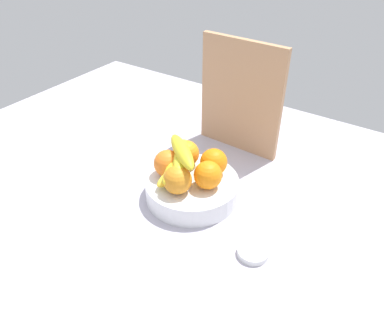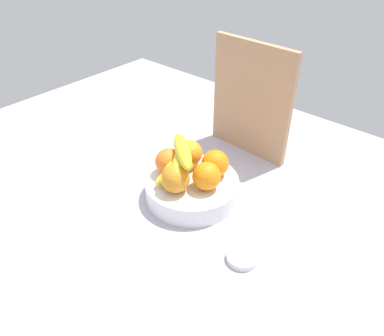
% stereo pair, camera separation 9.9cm
% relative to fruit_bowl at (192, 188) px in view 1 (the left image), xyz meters
% --- Properties ---
extents(ground_plane, '(1.80, 1.40, 0.03)m').
position_rel_fruit_bowl_xyz_m(ground_plane, '(-0.03, -0.02, -0.04)').
color(ground_plane, '#B2ADBE').
extents(fruit_bowl, '(0.26, 0.26, 0.06)m').
position_rel_fruit_bowl_xyz_m(fruit_bowl, '(0.00, 0.00, 0.00)').
color(fruit_bowl, white).
rests_on(fruit_bowl, ground_plane).
extents(orange_front_left, '(0.08, 0.08, 0.08)m').
position_rel_fruit_bowl_xyz_m(orange_front_left, '(0.05, -0.00, 0.07)').
color(orange_front_left, orange).
rests_on(orange_front_left, fruit_bowl).
extents(orange_front_right, '(0.08, 0.08, 0.08)m').
position_rel_fruit_bowl_xyz_m(orange_front_right, '(0.03, 0.06, 0.07)').
color(orange_front_right, orange).
rests_on(orange_front_right, fruit_bowl).
extents(orange_center, '(0.08, 0.08, 0.08)m').
position_rel_fruit_bowl_xyz_m(orange_center, '(-0.06, 0.05, 0.07)').
color(orange_center, orange).
rests_on(orange_center, fruit_bowl).
extents(orange_back_left, '(0.08, 0.08, 0.08)m').
position_rel_fruit_bowl_xyz_m(orange_back_left, '(-0.07, -0.02, 0.07)').
color(orange_back_left, orange).
rests_on(orange_back_left, fruit_bowl).
extents(orange_back_right, '(0.08, 0.08, 0.08)m').
position_rel_fruit_bowl_xyz_m(orange_back_right, '(-0.00, -0.06, 0.07)').
color(orange_back_right, orange).
rests_on(orange_back_right, fruit_bowl).
extents(banana_bunch, '(0.16, 0.19, 0.11)m').
position_rel_fruit_bowl_xyz_m(banana_bunch, '(-0.04, -0.01, 0.08)').
color(banana_bunch, yellow).
rests_on(banana_bunch, fruit_bowl).
extents(cutting_board, '(0.28, 0.03, 0.36)m').
position_rel_fruit_bowl_xyz_m(cutting_board, '(-0.02, 0.30, 0.15)').
color(cutting_board, tan).
rests_on(cutting_board, ground_plane).
extents(jar_lid, '(0.07, 0.07, 0.02)m').
position_rel_fruit_bowl_xyz_m(jar_lid, '(0.24, -0.10, -0.02)').
color(jar_lid, silver).
rests_on(jar_lid, ground_plane).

